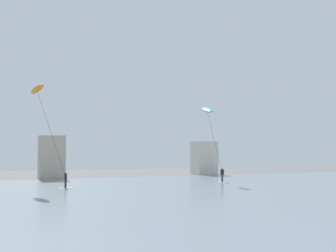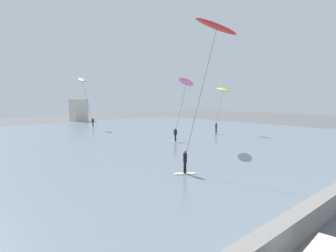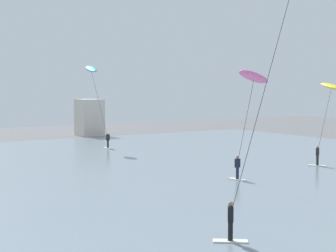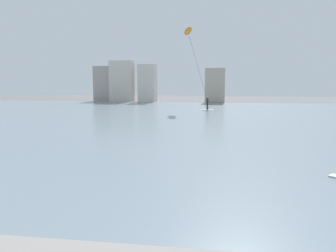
% 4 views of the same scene
% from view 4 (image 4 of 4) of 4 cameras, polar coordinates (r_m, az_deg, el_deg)
% --- Properties ---
extents(water_bay, '(84.00, 52.00, 0.10)m').
position_cam_4_polar(water_bay, '(32.98, 9.63, 0.42)').
color(water_bay, slate).
rests_on(water_bay, ground).
extents(far_shore_buildings, '(43.53, 5.21, 6.74)m').
position_cam_4_polar(far_shore_buildings, '(61.65, 0.37, 6.43)').
color(far_shore_buildings, '#A89E93').
rests_on(far_shore_buildings, ground).
extents(kitesurfer_orange, '(4.06, 3.23, 10.12)m').
position_cam_4_polar(kitesurfer_orange, '(46.96, 3.42, 13.06)').
color(kitesurfer_orange, silver).
rests_on(kitesurfer_orange, water_bay).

